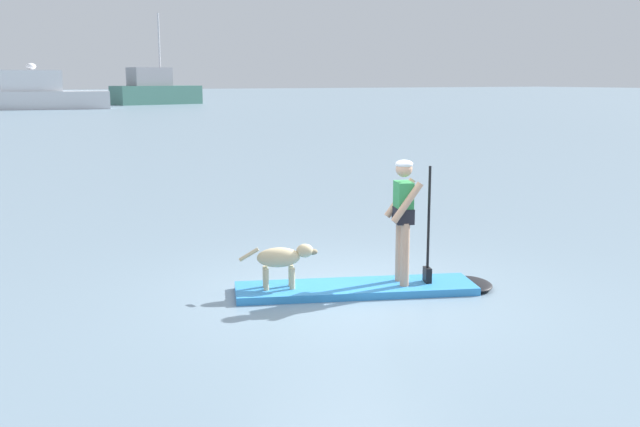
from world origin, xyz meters
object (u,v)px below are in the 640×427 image
paddleboard (372,288)px  moored_boat_port (155,90)px  moored_boat_starboard (40,95)px  person_paddler (404,212)px  dog (282,259)px

paddleboard → moored_boat_port: moored_boat_port is taller
moored_boat_starboard → paddleboard: bearing=-94.1°
person_paddler → dog: (-1.52, 0.56, -0.57)m
person_paddler → moored_boat_port: (17.60, 74.17, 0.48)m
moored_boat_starboard → dog: bearing=-95.1°
moored_boat_port → person_paddler: bearing=-103.4°
paddleboard → moored_boat_port: (17.99, 74.03, 1.49)m
dog → moored_boat_starboard: size_ratio=0.08×
paddleboard → dog: size_ratio=3.55×
moored_boat_starboard → moored_boat_port: moored_boat_port is taller
moored_boat_starboard → person_paddler: bearing=-93.8°
paddleboard → person_paddler: (0.39, -0.14, 1.01)m
person_paddler → dog: 1.71m
person_paddler → moored_boat_starboard: moored_boat_starboard is taller
dog → person_paddler: bearing=-20.2°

